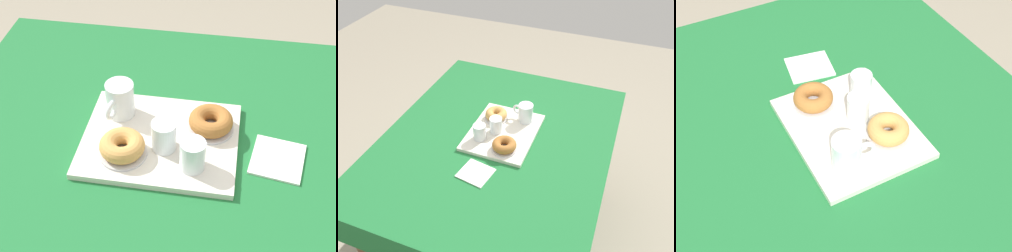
{
  "view_description": "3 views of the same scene",
  "coord_description": "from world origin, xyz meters",
  "views": [
    {
      "loc": [
        0.1,
        -0.84,
        1.63
      ],
      "look_at": [
        -0.04,
        0.01,
        0.82
      ],
      "focal_mm": 51.24,
      "sensor_mm": 36.0,
      "label": 1
    },
    {
      "loc": [
        1.21,
        0.52,
        1.91
      ],
      "look_at": [
        -0.07,
        0.02,
        0.8
      ],
      "focal_mm": 38.24,
      "sensor_mm": 36.0,
      "label": 2
    },
    {
      "loc": [
        -0.79,
        0.42,
        1.68
      ],
      "look_at": [
        -0.05,
        0.03,
        0.78
      ],
      "focal_mm": 47.98,
      "sensor_mm": 36.0,
      "label": 3
    }
  ],
  "objects": [
    {
      "name": "donut_plate_left",
      "position": [
        -0.14,
        -0.06,
        0.78
      ],
      "size": [
        0.12,
        0.12,
        0.01
      ],
      "primitive_type": "cylinder",
      "color": "silver",
      "rests_on": "serving_tray"
    },
    {
      "name": "water_glass_near",
      "position": [
        -0.04,
        -0.02,
        0.81
      ],
      "size": [
        0.06,
        0.06,
        0.08
      ],
      "color": "white",
      "rests_on": "serving_tray"
    },
    {
      "name": "donut_plate_right",
      "position": [
        0.06,
        0.07,
        0.78
      ],
      "size": [
        0.12,
        0.12,
        0.01
      ],
      "primitive_type": "cylinder",
      "color": "silver",
      "rests_on": "serving_tray"
    },
    {
      "name": "sugar_donut_left",
      "position": [
        -0.14,
        -0.06,
        0.8
      ],
      "size": [
        0.11,
        0.11,
        0.04
      ],
      "primitive_type": "torus",
      "color": "tan",
      "rests_on": "donut_plate_left"
    },
    {
      "name": "ground_plane",
      "position": [
        0.0,
        0.0,
        0.0
      ],
      "size": [
        6.0,
        6.0,
        0.0
      ],
      "primitive_type": "plane",
      "color": "gray"
    },
    {
      "name": "paper_napkin",
      "position": [
        0.24,
        -0.0,
        0.76
      ],
      "size": [
        0.15,
        0.16,
        0.01
      ],
      "primitive_type": "cube",
      "rotation": [
        0.0,
        0.0,
        -0.16
      ],
      "color": "white",
      "rests_on": "dining_table"
    },
    {
      "name": "water_glass_far",
      "position": [
        0.03,
        -0.07,
        0.81
      ],
      "size": [
        0.06,
        0.06,
        0.08
      ],
      "color": "white",
      "rests_on": "serving_tray"
    },
    {
      "name": "serving_tray",
      "position": [
        -0.06,
        0.01,
        0.76
      ],
      "size": [
        0.39,
        0.32,
        0.02
      ],
      "primitive_type": "cube",
      "color": "silver",
      "rests_on": "dining_table"
    },
    {
      "name": "tea_mug_left",
      "position": [
        -0.18,
        0.09,
        0.82
      ],
      "size": [
        0.07,
        0.11,
        0.1
      ],
      "color": "white",
      "rests_on": "serving_tray"
    },
    {
      "name": "sugar_donut_right",
      "position": [
        0.06,
        0.07,
        0.8
      ],
      "size": [
        0.11,
        0.11,
        0.04
      ],
      "primitive_type": "torus",
      "color": "#A3662D",
      "rests_on": "donut_plate_right"
    },
    {
      "name": "dining_table",
      "position": [
        0.0,
        0.0,
        0.66
      ],
      "size": [
        1.31,
        1.09,
        0.76
      ],
      "color": "#1E6B33",
      "rests_on": "ground"
    }
  ]
}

